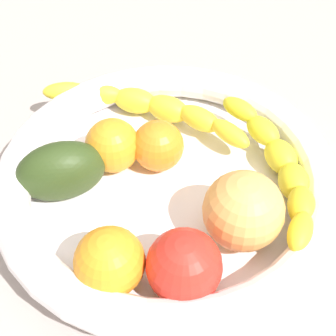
{
  "coord_description": "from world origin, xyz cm",
  "views": [
    {
      "loc": [
        19.69,
        24.85,
        42.84
      ],
      "look_at": [
        0.0,
        0.0,
        8.01
      ],
      "focal_mm": 50.05,
      "sensor_mm": 36.0,
      "label": 1
    }
  ],
  "objects": [
    {
      "name": "tomato_red",
      "position": [
        6.01,
        9.75,
        8.28
      ],
      "size": [
        6.55,
        6.55,
        6.55
      ],
      "primitive_type": "sphere",
      "color": "red",
      "rests_on": "fruit_bowl"
    },
    {
      "name": "peach_blush",
      "position": [
        -1.67,
        8.92,
        8.77
      ],
      "size": [
        7.53,
        7.53,
        7.53
      ],
      "primitive_type": "sphere",
      "color": "#F9AA57",
      "rests_on": "fruit_bowl"
    },
    {
      "name": "banana_draped_right",
      "position": [
        -9.38,
        6.7,
        7.6
      ],
      "size": [
        11.56,
        19.69,
        4.1
      ],
      "color": "yellow",
      "rests_on": "fruit_bowl"
    },
    {
      "name": "avocado_dark",
      "position": [
        8.55,
        -6.6,
        7.71
      ],
      "size": [
        10.39,
        8.28,
        6.51
      ],
      "primitive_type": "ellipsoid",
      "rotation": [
        0.0,
        0.0,
        2.78
      ],
      "color": "#2E411A",
      "rests_on": "fruit_bowl"
    },
    {
      "name": "fruit_bowl",
      "position": [
        0.0,
        0.0,
        6.01
      ],
      "size": [
        35.3,
        35.3,
        5.82
      ],
      "color": "white",
      "rests_on": "kitchen_counter"
    },
    {
      "name": "orange_front",
      "position": [
        -1.29,
        -3.32,
        7.77
      ],
      "size": [
        5.53,
        5.53,
        5.53
      ],
      "primitive_type": "sphere",
      "color": "orange",
      "rests_on": "fruit_bowl"
    },
    {
      "name": "orange_mid_left",
      "position": [
        2.55,
        -6.24,
        7.92
      ],
      "size": [
        5.83,
        5.83,
        5.83
      ],
      "primitive_type": "sphere",
      "color": "orange",
      "rests_on": "fruit_bowl"
    },
    {
      "name": "banana_draped_left",
      "position": [
        -4.76,
        -9.66,
        7.19
      ],
      "size": [
        14.43,
        22.56,
        3.44
      ],
      "color": "yellow",
      "rests_on": "fruit_bowl"
    },
    {
      "name": "kitchen_counter",
      "position": [
        0.0,
        0.0,
        1.5
      ],
      "size": [
        120.0,
        120.0,
        3.0
      ],
      "primitive_type": "cube",
      "color": "#A49792",
      "rests_on": "ground"
    },
    {
      "name": "orange_mid_right",
      "position": [
        10.63,
        5.43,
        8.1
      ],
      "size": [
        6.18,
        6.18,
        6.18
      ],
      "primitive_type": "sphere",
      "color": "orange",
      "rests_on": "fruit_bowl"
    }
  ]
}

